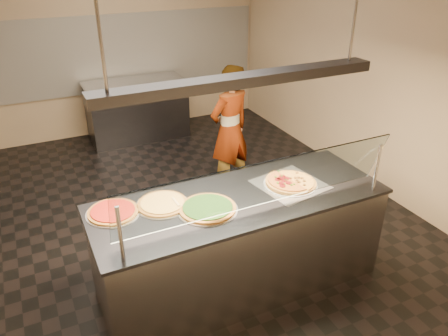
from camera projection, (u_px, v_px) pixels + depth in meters
name	position (u px, v px, depth m)	size (l,w,h in m)	color
ground	(183.00, 216.00, 5.15)	(5.00, 6.00, 0.02)	black
wall_back	(110.00, 41.00, 6.87)	(5.00, 0.02, 3.00)	tan
wall_front	(399.00, 267.00, 2.05)	(5.00, 0.02, 3.00)	tan
wall_right	(366.00, 66.00, 5.43)	(0.02, 6.00, 3.00)	tan
tile_band	(112.00, 54.00, 6.94)	(4.90, 0.02, 1.20)	silver
serving_counter	(239.00, 242.00, 3.93)	(2.55, 0.94, 0.93)	#B7B7BC
sneeze_guard	(262.00, 185.00, 3.31)	(2.31, 0.18, 0.54)	#B7B7BC
perforated_tray	(290.00, 184.00, 3.92)	(0.62, 0.62, 0.01)	silver
half_pizza_pepperoni	(280.00, 184.00, 3.86)	(0.29, 0.48, 0.05)	brown
half_pizza_sausage	(301.00, 179.00, 3.95)	(0.29, 0.48, 0.04)	brown
pizza_spinach	(207.00, 208.00, 3.54)	(0.50, 0.50, 0.03)	silver
pizza_cheese	(162.00, 203.00, 3.61)	(0.44, 0.44, 0.03)	silver
pizza_tomato	(113.00, 211.00, 3.50)	(0.43, 0.43, 0.03)	silver
pizza_spatula	(182.00, 204.00, 3.58)	(0.17, 0.23, 0.02)	#B7B7BC
prep_table	(137.00, 110.00, 7.06)	(1.58, 0.74, 0.93)	#2E2E32
worker	(230.00, 130.00, 5.36)	(0.59, 0.39, 1.63)	black
heat_lamp_housing	(242.00, 80.00, 3.25)	(2.30, 0.18, 0.08)	#2E2E32
lamp_rod_left	(97.00, 11.00, 2.62)	(0.02, 0.02, 1.01)	#B7B7BC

